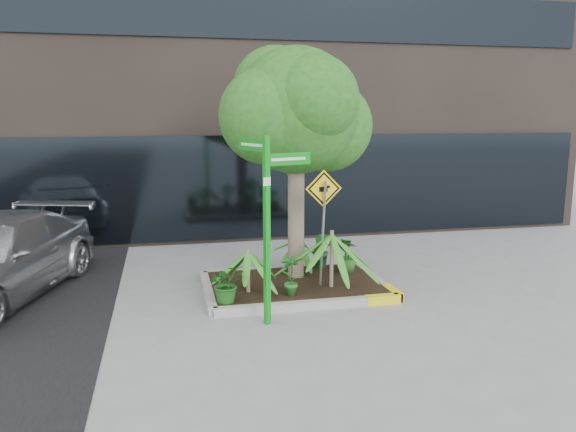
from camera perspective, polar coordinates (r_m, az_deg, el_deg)
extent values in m
plane|color=gray|center=(10.19, -0.05, -8.08)|extent=(80.00, 80.00, 0.00)
cube|color=#9E9E99|center=(11.52, -0.59, -5.51)|extent=(3.20, 0.15, 0.15)
cube|color=#9E9E99|center=(9.48, 2.21, -9.05)|extent=(3.20, 0.15, 0.15)
cube|color=#9E9E99|center=(10.26, -8.14, -7.62)|extent=(0.15, 2.20, 0.15)
cube|color=#9E9E99|center=(10.95, 8.90, -6.48)|extent=(0.15, 2.20, 0.15)
cube|color=yellow|center=(9.88, 9.60, -8.39)|extent=(0.60, 0.17, 0.15)
cube|color=black|center=(10.48, 0.67, -6.88)|extent=(3.05, 2.05, 0.06)
cylinder|color=gray|center=(10.58, 0.83, 0.69)|extent=(0.31, 0.31, 2.89)
cylinder|color=gray|center=(10.48, 1.36, 6.43)|extent=(0.55, 0.15, 0.94)
sphere|color=#235317|center=(10.43, 0.85, 10.66)|extent=(2.32, 2.32, 2.32)
sphere|color=#235317|center=(10.89, 3.99, 9.10)|extent=(1.74, 1.74, 1.74)
sphere|color=#235317|center=(10.12, -2.13, 10.12)|extent=(1.74, 1.74, 1.74)
sphere|color=#235317|center=(9.92, 2.75, 11.78)|extent=(1.54, 1.54, 1.54)
sphere|color=#235317|center=(10.85, -1.27, 12.68)|extent=(1.64, 1.64, 1.64)
cylinder|color=gray|center=(10.09, 4.44, -4.36)|extent=(0.07, 0.07, 1.03)
cylinder|color=gray|center=(9.84, -4.08, -5.52)|extent=(0.07, 0.07, 0.77)
cylinder|color=gray|center=(11.14, 1.18, -3.86)|extent=(0.07, 0.07, 0.68)
imported|color=#185117|center=(9.35, -6.25, -6.80)|extent=(0.72, 0.72, 0.65)
imported|color=#215D1B|center=(11.07, 6.03, -3.98)|extent=(0.55, 0.55, 0.69)
imported|color=#216820|center=(9.63, 0.38, -5.93)|extent=(0.43, 0.43, 0.75)
imported|color=#1A5A1F|center=(11.35, 3.49, -3.49)|extent=(0.56, 0.56, 0.73)
cube|color=#0D9417|center=(8.48, -2.17, -1.68)|extent=(0.11, 0.11, 2.91)
cube|color=#0D9417|center=(8.54, 0.04, 5.82)|extent=(0.76, 0.32, 0.19)
cube|color=#0D9417|center=(8.64, -3.63, 7.23)|extent=(0.32, 0.76, 0.19)
cube|color=white|center=(8.52, 0.06, 5.81)|extent=(0.58, 0.24, 0.04)
cube|color=white|center=(8.64, -3.74, 7.23)|extent=(0.24, 0.58, 0.04)
cube|color=white|center=(8.31, -2.14, 3.52)|extent=(0.12, 0.05, 0.12)
cylinder|color=slate|center=(9.91, 3.55, -1.90)|extent=(0.05, 0.30, 1.94)
cube|color=yellow|center=(9.75, 3.64, 2.80)|extent=(0.65, 0.03, 0.65)
cube|color=black|center=(9.73, 3.66, 2.79)|extent=(0.58, 0.02, 0.58)
cube|color=yellow|center=(9.73, 3.67, 2.79)|extent=(0.49, 0.01, 0.49)
cube|color=black|center=(9.73, 3.61, 2.72)|extent=(0.15, 0.01, 0.09)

